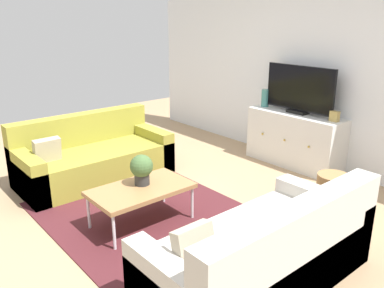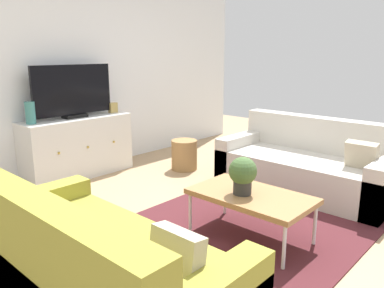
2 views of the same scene
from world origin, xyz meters
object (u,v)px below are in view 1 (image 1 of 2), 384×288
Objects in this scene: tv_console at (295,139)px; potted_plant at (142,168)px; wicker_basket at (332,192)px; glass_vase at (265,98)px; couch_right_side at (266,257)px; coffee_table at (141,190)px; flat_screen_tv at (300,90)px; mantel_clock at (334,116)px; couch_left_side at (91,158)px.

potted_plant is at bearing -90.34° from tv_console.
tv_console reaches higher than wicker_basket.
glass_vase is (-0.56, 0.00, 0.50)m from tv_console.
couch_right_side is 1.46m from coffee_table.
coffee_table is 0.95× the size of flat_screen_tv.
potted_plant is 0.23× the size of tv_console.
couch_right_side is 4.72× the size of wicker_basket.
couch_right_side is 2.60m from mantel_clock.
tv_console is (-0.04, 2.56, 0.00)m from coffee_table.
tv_console is at bearing 121.92° from couch_right_side.
flat_screen_tv is 1.62m from wicker_basket.
potted_plant is at bearing -5.36° from couch_left_side.
coffee_table is 2.49× the size of wicker_basket.
couch_right_side is 1.38× the size of tv_console.
wicker_basket is at bearing 57.03° from potted_plant.
mantel_clock is at bearing 111.16° from couch_right_side.
couch_right_side is (2.88, 0.00, 0.00)m from couch_left_side.
flat_screen_tv is at bearing 90.87° from coffee_table.
potted_plant is 0.78× the size of wicker_basket.
potted_plant is 2.58m from mantel_clock.
tv_console is (1.40, 2.37, 0.11)m from couch_left_side.
potted_plant is at bearing -122.97° from wicker_basket.
mantel_clock is at bearing 50.48° from couch_left_side.
flat_screen_tv is at bearing 2.04° from glass_vase.
couch_right_side is 14.40× the size of mantel_clock.
potted_plant is 0.30× the size of flat_screen_tv.
wicker_basket is (1.09, -0.80, -0.17)m from tv_console.
flat_screen_tv reaches higher than tv_console.
potted_plant is 2.58m from glass_vase.
glass_vase is (-2.04, 2.37, 0.60)m from couch_right_side.
couch_left_side is at bearing 172.76° from coffee_table.
coffee_table is at bearing -172.77° from couch_right_side.
couch_left_side is 4.72× the size of wicker_basket.
tv_console is 10.47× the size of mantel_clock.
glass_vase reaches higher than wicker_basket.
flat_screen_tv is (-1.48, 2.39, 0.80)m from couch_right_side.
mantel_clock is at bearing 123.25° from wicker_basket.
coffee_table is 2.05m from wicker_basket.
flat_screen_tv reaches higher than wicker_basket.
glass_vase is at bearing -177.96° from flat_screen_tv.
potted_plant is (-0.05, 0.05, 0.20)m from coffee_table.
couch_left_side is 2.76m from tv_console.
couch_left_side is 6.01× the size of potted_plant.
flat_screen_tv is at bearing 121.70° from couch_right_side.
mantel_clock reaches higher than tv_console.
mantel_clock is (0.56, -0.02, -0.26)m from flat_screen_tv.
potted_plant is at bearing -77.72° from glass_vase.
coffee_table is (1.44, -0.18, 0.10)m from couch_left_side.
potted_plant reaches higher than coffee_table.
tv_console is at bearing -90.00° from flat_screen_tv.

